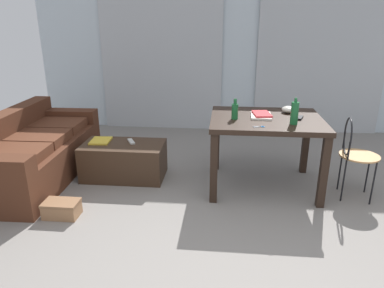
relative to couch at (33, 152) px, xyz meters
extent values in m
plane|color=gray|center=(2.29, -0.09, -0.29)|extent=(8.71, 8.71, 0.00)
cube|color=silver|center=(2.29, 2.13, 0.98)|extent=(6.25, 0.10, 2.56)
cube|color=#B2B7BC|center=(1.09, 2.04, 0.84)|extent=(1.87, 0.03, 2.26)
cube|color=#B2B7BC|center=(3.48, 2.04, 0.84)|extent=(1.87, 0.03, 2.26)
cube|color=#4C2819|center=(0.04, 0.00, -0.09)|extent=(0.87, 1.88, 0.41)
cube|color=#4C2819|center=(-0.27, -0.01, 0.27)|extent=(0.24, 1.87, 0.31)
cube|color=#4C2819|center=(0.02, 0.83, 0.20)|extent=(0.83, 0.22, 0.16)
cube|color=#552D1C|center=(0.08, 0.49, 0.16)|extent=(0.59, 0.48, 0.10)
cube|color=#552D1C|center=(0.09, 0.00, 0.16)|extent=(0.59, 0.48, 0.10)
cube|color=#552D1C|center=(0.10, -0.49, 0.16)|extent=(0.59, 0.48, 0.10)
cube|color=#382619|center=(1.00, 0.10, -0.10)|extent=(0.89, 0.49, 0.39)
cube|color=black|center=(2.51, 0.02, 0.43)|extent=(1.11, 0.91, 0.05)
cube|color=black|center=(2.01, -0.38, 0.06)|extent=(0.07, 0.07, 0.70)
cube|color=black|center=(3.01, -0.38, 0.06)|extent=(0.07, 0.07, 0.70)
cube|color=black|center=(2.01, 0.43, 0.06)|extent=(0.07, 0.07, 0.70)
cube|color=black|center=(3.01, 0.43, 0.06)|extent=(0.07, 0.07, 0.70)
cylinder|color=#B7844C|center=(3.40, -0.14, 0.15)|extent=(0.37, 0.37, 0.02)
cylinder|color=black|center=(3.50, -0.29, -0.08)|extent=(0.02, 0.02, 0.43)
cylinder|color=black|center=(3.55, -0.04, -0.08)|extent=(0.02, 0.02, 0.43)
cylinder|color=black|center=(3.25, -0.25, -0.08)|extent=(0.02, 0.02, 0.43)
cylinder|color=black|center=(3.29, 0.00, -0.08)|extent=(0.02, 0.02, 0.43)
torus|color=black|center=(3.27, -0.12, 0.33)|extent=(0.07, 0.37, 0.37)
cylinder|color=black|center=(3.24, -0.28, 0.24)|extent=(0.02, 0.02, 0.18)
cylinder|color=black|center=(3.29, 0.03, 0.24)|extent=(0.02, 0.02, 0.18)
cylinder|color=#195B2D|center=(2.19, -0.05, 0.53)|extent=(0.06, 0.06, 0.15)
cylinder|color=#195B2D|center=(2.19, -0.05, 0.63)|extent=(0.03, 0.03, 0.05)
cylinder|color=#195B2D|center=(2.74, -0.18, 0.56)|extent=(0.07, 0.07, 0.21)
cylinder|color=#195B2D|center=(2.74, -0.18, 0.68)|extent=(0.03, 0.03, 0.04)
ellipsoid|color=beige|center=(2.76, 0.25, 0.49)|extent=(0.14, 0.14, 0.07)
cube|color=silver|center=(2.46, 0.06, 0.46)|extent=(0.21, 0.30, 0.02)
cube|color=red|center=(2.47, 0.06, 0.48)|extent=(0.19, 0.27, 0.02)
cube|color=black|center=(2.84, 0.02, 0.46)|extent=(0.09, 0.15, 0.02)
cube|color=#9EA0A5|center=(2.39, -0.32, 0.46)|extent=(0.07, 0.04, 0.00)
torus|color=#3372B2|center=(2.44, -0.30, 0.46)|extent=(0.03, 0.03, 0.00)
cube|color=#9EA0A5|center=(2.39, -0.30, 0.46)|extent=(0.08, 0.01, 0.00)
torus|color=#3372B2|center=(2.45, -0.31, 0.46)|extent=(0.03, 0.03, 0.00)
cube|color=#B7B7B2|center=(1.07, 0.17, 0.11)|extent=(0.12, 0.17, 0.02)
cube|color=gold|center=(0.73, 0.16, 0.11)|extent=(0.22, 0.26, 0.02)
cube|color=#996B47|center=(0.67, -0.79, -0.23)|extent=(0.30, 0.19, 0.12)
cube|color=brown|center=(0.67, -0.79, -0.16)|extent=(0.31, 0.20, 0.02)
camera|label=1|loc=(2.10, -3.44, 1.38)|focal=33.04mm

